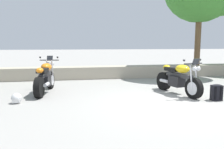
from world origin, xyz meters
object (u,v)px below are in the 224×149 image
motorcycle_orange_near_left (45,78)px  rider_helmet (16,98)px  rider_backpack (216,92)px  motorcycle_yellow_centre (178,79)px

motorcycle_orange_near_left → rider_helmet: bearing=-116.5°
rider_backpack → motorcycle_orange_near_left: bearing=158.2°
motorcycle_orange_near_left → motorcycle_yellow_centre: same height
motorcycle_yellow_centre → rider_backpack: bearing=-54.2°
rider_backpack → rider_helmet: (-5.51, 0.67, -0.11)m
motorcycle_orange_near_left → motorcycle_yellow_centre: 4.30m
rider_backpack → rider_helmet: size_ratio=1.68×
motorcycle_yellow_centre → rider_helmet: 4.84m
motorcycle_orange_near_left → rider_backpack: 5.26m
motorcycle_orange_near_left → rider_helmet: motorcycle_orange_near_left is taller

